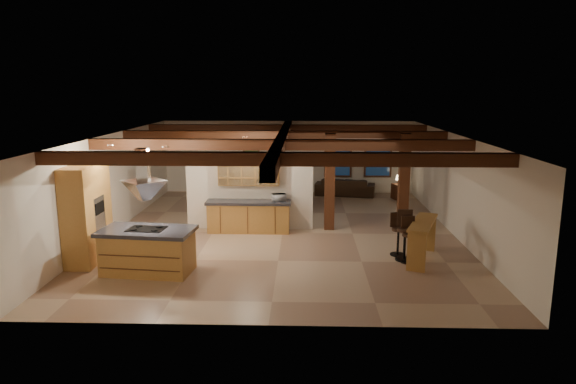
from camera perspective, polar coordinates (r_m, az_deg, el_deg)
name	(u,v)px	position (r m, az deg, el deg)	size (l,w,h in m)	color
ground	(282,233)	(15.20, -0.64, -4.57)	(12.00, 12.00, 0.00)	tan
room_walls	(282,174)	(14.81, -0.65, 2.06)	(12.00, 12.00, 12.00)	silver
ceiling_beams	(282,140)	(14.68, -0.66, 5.84)	(10.00, 12.00, 0.28)	#3D1C0F
timber_posts	(367,172)	(15.40, 8.77, 2.24)	(2.50, 0.30, 2.90)	#3D1C0F
partition_wall	(250,193)	(15.50, -4.26, -0.10)	(3.80, 0.18, 2.20)	silver
pantry_cabinet	(87,214)	(13.45, -21.44, -2.26)	(0.67, 1.60, 2.40)	#AF7638
back_counter	(249,216)	(15.26, -4.38, -2.69)	(2.50, 0.66, 0.94)	#AF7638
upper_display_cabinet	(249,169)	(15.18, -4.38, 2.53)	(1.80, 0.36, 0.95)	#AF7638
range_hood	(145,197)	(12.03, -15.64, -0.59)	(1.10, 1.10, 1.40)	silver
back_windows	(358,156)	(20.82, 7.79, 3.95)	(2.70, 0.07, 1.70)	#3D1C0F
framed_art	(251,151)	(20.79, -4.10, 4.57)	(0.65, 0.05, 0.85)	#3D1C0F
recessed_cans	(177,143)	(13.11, -12.21, 5.37)	(3.16, 2.46, 0.03)	silver
kitchen_island	(148,250)	(12.35, -15.32, -6.28)	(2.23, 1.34, 1.05)	#AF7638
dining_table	(285,201)	(18.00, -0.37, -1.03)	(1.70, 0.95, 0.60)	#3C1C0F
sofa	(345,187)	(20.53, 6.35, 0.60)	(2.33, 0.91, 0.68)	black
microwave	(279,197)	(15.06, -1.01, -0.61)	(0.39, 0.26, 0.22)	silver
bar_counter	(422,234)	(13.11, 14.71, -4.55)	(1.13, 1.94, 1.00)	#AF7638
side_table	(399,191)	(20.17, 12.22, 0.06)	(0.47, 0.47, 0.58)	#3D1C0F
table_lamp	(400,178)	(20.07, 12.29, 1.57)	(0.30, 0.30, 0.35)	black
bar_stool_a	(409,239)	(12.94, 13.26, -5.16)	(0.39, 0.40, 1.13)	black
bar_stool_b	(398,234)	(13.42, 12.09, -4.57)	(0.39, 0.41, 1.09)	black
bar_stool_c	(405,235)	(13.06, 12.85, -4.70)	(0.44, 0.44, 1.25)	black
dining_chairs	(285,194)	(17.95, -0.37, -0.24)	(1.66, 1.66, 1.08)	#3D1C0F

